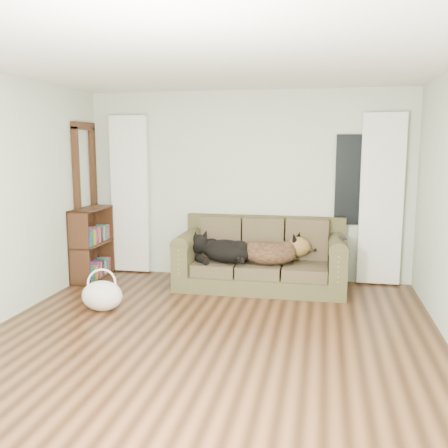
% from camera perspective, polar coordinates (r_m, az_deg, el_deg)
% --- Properties ---
extents(floor, '(5.00, 5.00, 0.00)m').
position_cam_1_polar(floor, '(4.86, -2.09, -13.48)').
color(floor, black).
rests_on(floor, ground).
extents(ceiling, '(5.00, 5.00, 0.00)m').
position_cam_1_polar(ceiling, '(4.55, -2.29, 18.35)').
color(ceiling, white).
rests_on(ceiling, ground).
extents(wall_back, '(4.50, 0.04, 2.60)m').
position_cam_1_polar(wall_back, '(6.97, 2.62, 4.40)').
color(wall_back, '#B7C2AE').
rests_on(wall_back, ground).
extents(curtain_left, '(0.55, 0.08, 2.25)m').
position_cam_1_polar(curtain_left, '(7.36, -10.71, 3.32)').
color(curtain_left, white).
rests_on(curtain_left, ground).
extents(curtain_right, '(0.55, 0.08, 2.25)m').
position_cam_1_polar(curtain_right, '(6.87, 17.54, 2.66)').
color(curtain_right, white).
rests_on(curtain_right, ground).
extents(window_pane, '(0.50, 0.03, 1.20)m').
position_cam_1_polar(window_pane, '(6.87, 14.68, 4.88)').
color(window_pane, black).
rests_on(window_pane, wall_back).
extents(door_casing, '(0.07, 0.60, 2.10)m').
position_cam_1_polar(door_casing, '(7.24, -15.45, 2.26)').
color(door_casing, black).
rests_on(door_casing, ground).
extents(sofa, '(2.18, 0.94, 0.89)m').
position_cam_1_polar(sofa, '(6.55, 4.24, -3.45)').
color(sofa, '#3E3B22').
rests_on(sofa, floor).
extents(dog_black_lab, '(0.86, 0.77, 0.30)m').
position_cam_1_polar(dog_black_lab, '(6.52, -0.04, -3.20)').
color(dog_black_lab, black).
rests_on(dog_black_lab, sofa).
extents(dog_shepherd, '(0.74, 0.54, 0.32)m').
position_cam_1_polar(dog_shepherd, '(6.44, 5.58, -3.32)').
color(dog_shepherd, black).
rests_on(dog_shepherd, sofa).
extents(tv_remote, '(0.10, 0.19, 0.02)m').
position_cam_1_polar(tv_remote, '(6.29, 13.44, -1.59)').
color(tv_remote, black).
rests_on(tv_remote, sofa).
extents(tote_bag, '(0.48, 0.37, 0.34)m').
position_cam_1_polar(tote_bag, '(5.88, -13.75, -8.07)').
color(tote_bag, white).
rests_on(tote_bag, floor).
extents(bookshelf, '(0.30, 0.80, 1.00)m').
position_cam_1_polar(bookshelf, '(7.18, -14.85, -2.21)').
color(bookshelf, black).
rests_on(bookshelf, floor).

